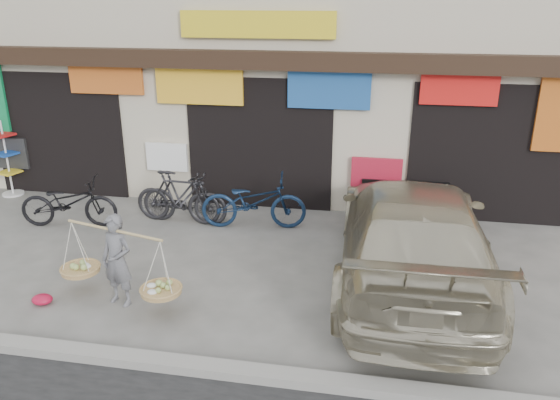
% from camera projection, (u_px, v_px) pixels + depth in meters
% --- Properties ---
extents(ground, '(70.00, 70.00, 0.00)m').
position_uv_depth(ground, '(212.00, 286.00, 8.44)').
color(ground, slate).
rests_on(ground, ground).
extents(kerb, '(70.00, 0.25, 0.12)m').
position_uv_depth(kerb, '(163.00, 362.00, 6.57)').
color(kerb, gray).
rests_on(kerb, ground).
extents(shophouse_block, '(14.00, 6.32, 7.00)m').
position_uv_depth(shophouse_block, '(284.00, 29.00, 13.14)').
color(shophouse_block, beige).
rests_on(shophouse_block, ground).
extents(street_vendor, '(1.98, 0.93, 1.37)m').
position_uv_depth(street_vendor, '(118.00, 265.00, 7.76)').
color(street_vendor, slate).
rests_on(street_vendor, ground).
extents(bike_0, '(1.94, 0.96, 0.97)m').
position_uv_depth(bike_0, '(69.00, 202.00, 10.47)').
color(bike_0, black).
rests_on(bike_0, ground).
extents(bike_1, '(1.77, 0.59, 1.05)m').
position_uv_depth(bike_1, '(184.00, 198.00, 10.61)').
color(bike_1, black).
rests_on(bike_1, ground).
extents(bike_2, '(2.08, 0.98, 1.05)m').
position_uv_depth(bike_2, '(254.00, 202.00, 10.40)').
color(bike_2, '#11233E').
rests_on(bike_2, ground).
extents(bike_3, '(1.77, 0.59, 1.05)m').
position_uv_depth(bike_3, '(178.00, 197.00, 10.63)').
color(bike_3, black).
rests_on(bike_3, ground).
extents(suv, '(2.28, 5.50, 1.59)m').
position_uv_depth(suv, '(413.00, 232.00, 8.38)').
color(suv, '#C0B69A').
rests_on(suv, ground).
extents(display_rack, '(0.50, 0.50, 1.70)m').
position_uv_depth(display_rack, '(8.00, 166.00, 12.07)').
color(display_rack, silver).
rests_on(display_rack, ground).
extents(red_bag, '(0.31, 0.25, 0.14)m').
position_uv_depth(red_bag, '(42.00, 299.00, 7.92)').
color(red_bag, '#BA1133').
rests_on(red_bag, ground).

